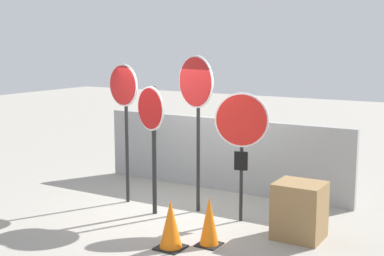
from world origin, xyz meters
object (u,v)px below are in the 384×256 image
(stop_sign_1, at_px, (152,123))
(traffic_cone_1, at_px, (209,221))
(stop_sign_2, at_px, (196,95))
(stop_sign_3, at_px, (241,128))
(storage_crate, at_px, (299,211))
(traffic_cone_0, at_px, (171,225))
(stop_sign_0, at_px, (124,100))

(stop_sign_1, relative_size, traffic_cone_1, 2.99)
(stop_sign_1, distance_m, stop_sign_2, 0.90)
(stop_sign_3, height_order, storage_crate, stop_sign_3)
(stop_sign_3, relative_size, traffic_cone_1, 2.90)
(traffic_cone_0, xyz_separation_m, storage_crate, (1.45, 1.35, 0.08))
(storage_crate, bearing_deg, traffic_cone_1, -137.02)
(stop_sign_0, xyz_separation_m, traffic_cone_1, (2.37, -1.09, -1.55))
(stop_sign_1, xyz_separation_m, stop_sign_2, (0.58, 0.50, 0.48))
(stop_sign_0, distance_m, storage_crate, 3.71)
(stop_sign_3, relative_size, storage_crate, 2.49)
(stop_sign_2, height_order, stop_sign_3, stop_sign_2)
(traffic_cone_0, distance_m, storage_crate, 1.98)
(stop_sign_3, height_order, traffic_cone_0, stop_sign_3)
(traffic_cone_1, bearing_deg, stop_sign_0, 155.27)
(stop_sign_1, relative_size, traffic_cone_0, 3.10)
(stop_sign_1, xyz_separation_m, traffic_cone_0, (1.13, -1.16, -1.24))
(traffic_cone_0, bearing_deg, traffic_cone_1, 42.32)
(traffic_cone_0, bearing_deg, storage_crate, 42.79)
(traffic_cone_1, bearing_deg, stop_sign_1, 153.36)
(stop_sign_3, xyz_separation_m, storage_crate, (1.09, -0.22, -1.15))
(storage_crate, bearing_deg, stop_sign_1, -175.91)
(stop_sign_2, distance_m, traffic_cone_0, 2.45)
(stop_sign_3, bearing_deg, traffic_cone_1, -101.96)
(traffic_cone_1, bearing_deg, stop_sign_2, 127.16)
(stop_sign_0, height_order, stop_sign_3, stop_sign_0)
(stop_sign_1, bearing_deg, traffic_cone_0, -24.78)
(stop_sign_0, height_order, storage_crate, stop_sign_0)
(stop_sign_3, bearing_deg, traffic_cone_0, -117.91)
(stop_sign_0, height_order, traffic_cone_0, stop_sign_0)
(stop_sign_3, xyz_separation_m, traffic_cone_1, (0.06, -1.18, -1.21))
(stop_sign_1, bearing_deg, stop_sign_0, -179.86)
(stop_sign_1, height_order, traffic_cone_0, stop_sign_1)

